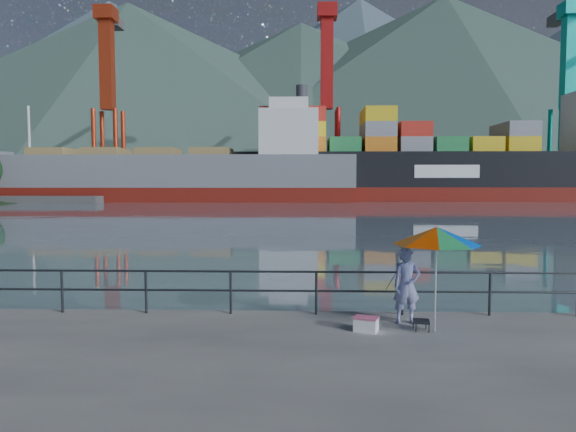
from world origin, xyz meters
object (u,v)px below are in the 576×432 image
(fisherman, at_px, (407,286))
(beach_umbrella, at_px, (437,236))
(cooler_bag, at_px, (366,325))
(bulk_carrier, at_px, (189,174))
(container_ship, at_px, (448,164))

(fisherman, height_order, beach_umbrella, beach_umbrella)
(fisherman, distance_m, beach_umbrella, 1.40)
(cooler_bag, xyz_separation_m, bulk_carrier, (-19.54, 71.30, 3.92))
(container_ship, bearing_deg, cooler_bag, -106.74)
(cooler_bag, relative_size, container_ship, 0.01)
(beach_umbrella, height_order, container_ship, container_ship)
(cooler_bag, height_order, bulk_carrier, bulk_carrier)
(beach_umbrella, distance_m, bulk_carrier, 74.34)
(fisherman, xyz_separation_m, container_ship, (21.77, 74.88, 4.95))
(bulk_carrier, relative_size, container_ship, 0.84)
(cooler_bag, bearing_deg, container_ship, 94.31)
(cooler_bag, distance_m, bulk_carrier, 74.03)
(fisherman, relative_size, bulk_carrier, 0.03)
(beach_umbrella, height_order, cooler_bag, beach_umbrella)
(beach_umbrella, bearing_deg, bulk_carrier, 106.38)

